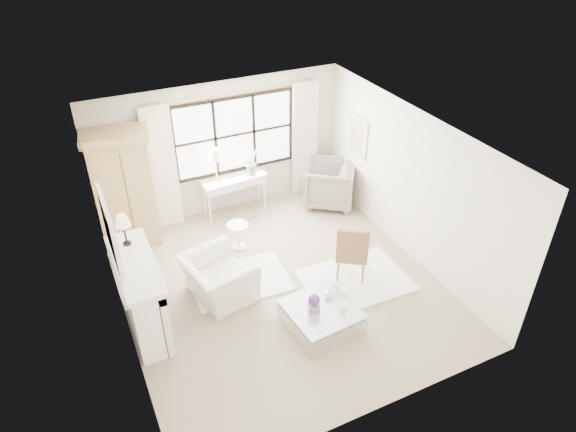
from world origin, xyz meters
name	(u,v)px	position (x,y,z in m)	size (l,w,h in m)	color
floor	(280,285)	(0.00, 0.00, 0.00)	(5.50, 5.50, 0.00)	tan
ceiling	(279,139)	(0.00, 0.00, 2.70)	(5.50, 5.50, 0.00)	white
wall_back	(221,149)	(0.00, 2.75, 1.35)	(5.00, 5.00, 0.00)	beige
wall_front	(380,339)	(0.00, -2.75, 1.35)	(5.00, 5.00, 0.00)	white
wall_left	(115,262)	(-2.50, 0.00, 1.35)	(5.50, 5.50, 0.00)	silver
wall_right	(411,184)	(2.50, 0.00, 1.35)	(5.50, 5.50, 0.00)	silver
window_pane	(235,135)	(0.30, 2.73, 1.60)	(2.40, 0.02, 1.50)	white
window_frame	(235,135)	(0.30, 2.72, 1.60)	(2.50, 0.04, 1.50)	black
curtain_rod	(233,93)	(0.30, 2.67, 2.47)	(0.04, 0.04, 3.30)	#B5823E
curtain_left	(162,169)	(-1.20, 2.65, 1.24)	(0.55, 0.10, 2.47)	white
curtain_right	(305,139)	(1.80, 2.65, 1.24)	(0.55, 0.10, 2.47)	beige
fireplace	(139,296)	(-2.27, 0.00, 0.65)	(0.58, 1.66, 1.26)	white
mirror_frame	(110,233)	(-2.47, 0.00, 1.84)	(0.05, 1.15, 0.95)	white
mirror_glass	(112,232)	(-2.44, 0.00, 1.84)	(0.02, 1.00, 0.80)	silver
art_frame	(358,137)	(2.47, 1.70, 1.55)	(0.04, 0.62, 0.82)	white
art_canvas	(357,137)	(2.45, 1.70, 1.55)	(0.01, 0.52, 0.72)	#B9AD90
mantel_lamp	(122,222)	(-2.25, 0.49, 1.65)	(0.22, 0.22, 0.51)	black
armoire	(124,188)	(-1.95, 2.40, 1.14)	(1.21, 0.85, 2.24)	tan
console_table	(235,195)	(0.15, 2.51, 0.40)	(1.33, 0.55, 0.80)	white
console_lamp	(215,155)	(-0.19, 2.52, 1.36)	(0.28, 0.28, 0.69)	#B7833F
orchid_plant	(252,162)	(0.55, 2.50, 1.06)	(0.28, 0.23, 0.51)	#536C48
side_table	(238,233)	(-0.25, 1.32, 0.33)	(0.40, 0.40, 0.51)	silver
rug_left	(240,280)	(-0.58, 0.41, 0.01)	(1.62, 1.14, 0.03)	white
rug_right	(355,280)	(1.21, -0.45, 0.02)	(1.74, 1.31, 0.03)	white
club_armchair	(219,279)	(-1.00, 0.21, 0.36)	(1.10, 0.96, 0.71)	white
wingback_chair	(329,184)	(2.05, 1.98, 0.46)	(0.98, 1.01, 0.92)	gray
french_chair	(351,262)	(1.19, -0.31, 0.31)	(0.67, 0.67, 1.08)	#8D603B
coffee_table	(321,317)	(0.16, -1.13, 0.18)	(1.08, 1.08, 0.38)	silver
planter_box	(314,308)	(0.03, -1.13, 0.44)	(0.16, 0.16, 0.12)	slate
planter_flowers	(314,300)	(0.03, -1.13, 0.59)	(0.18, 0.18, 0.18)	#4E2968
pillar_candle	(343,308)	(0.42, -1.32, 0.44)	(0.08, 0.08, 0.12)	white
coffee_vase	(328,293)	(0.37, -0.97, 0.45)	(0.14, 0.14, 0.15)	silver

